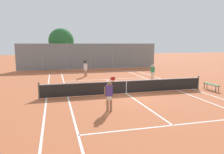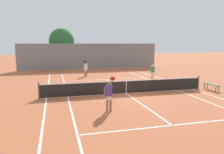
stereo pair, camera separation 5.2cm
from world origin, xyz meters
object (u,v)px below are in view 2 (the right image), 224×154
object	(u,v)px
loose_tennis_ball_1	(105,103)
courtside_bench	(212,85)
loose_tennis_ball_0	(96,81)
player_far_right	(153,71)
player_far_left	(86,68)
player_near_side	(109,94)
tree_behind_left	(61,42)
tennis_net	(126,86)

from	to	relation	value
loose_tennis_ball_1	courtside_bench	size ratio (longest dim) A/B	0.04
loose_tennis_ball_0	loose_tennis_ball_1	size ratio (longest dim) A/B	1.00
player_far_right	player_far_left	bearing A→B (deg)	142.51
player_near_side	player_far_left	xyz separation A→B (m)	(0.54, 12.67, 0.00)
player_near_side	loose_tennis_ball_1	size ratio (longest dim) A/B	26.88
loose_tennis_ball_1	tree_behind_left	size ratio (longest dim) A/B	0.01
tennis_net	courtside_bench	world-z (taller)	tennis_net
player_far_left	tree_behind_left	world-z (taller)	tree_behind_left
player_near_side	loose_tennis_ball_1	distance (m)	1.76
player_near_side	tree_behind_left	distance (m)	22.98
player_far_left	loose_tennis_ball_0	xyz separation A→B (m)	(0.55, -3.26, -0.89)
player_near_side	player_far_left	distance (m)	12.68
tennis_net	player_near_side	distance (m)	4.33
player_far_left	tennis_net	bearing A→B (deg)	-79.54
loose_tennis_ball_1	courtside_bench	xyz separation A→B (m)	(8.81, 1.67, 0.38)
player_near_side	courtside_bench	size ratio (longest dim) A/B	1.18
player_near_side	player_far_left	bearing A→B (deg)	87.55
player_far_right	loose_tennis_ball_0	world-z (taller)	player_far_right
player_far_left	tree_behind_left	size ratio (longest dim) A/B	0.31
tennis_net	tree_behind_left	distance (m)	19.70
player_far_right	tree_behind_left	xyz separation A→B (m)	(-8.00, 14.54, 2.88)
tennis_net	loose_tennis_ball_0	xyz separation A→B (m)	(-1.10, 5.71, -0.48)
player_near_side	tennis_net	bearing A→B (deg)	59.35
tennis_net	loose_tennis_ball_0	bearing A→B (deg)	100.95
player_far_left	courtside_bench	xyz separation A→B (m)	(8.40, -9.50, -0.52)
tree_behind_left	loose_tennis_ball_0	bearing A→B (deg)	-78.44
courtside_bench	loose_tennis_ball_0	bearing A→B (deg)	141.50
loose_tennis_ball_1	tree_behind_left	xyz separation A→B (m)	(-1.76, 21.24, 3.76)
courtside_bench	player_far_right	bearing A→B (deg)	117.10
player_near_side	player_far_right	distance (m)	10.38
tennis_net	player_far_left	distance (m)	9.13
player_far_right	player_near_side	bearing A→B (deg)	-127.79
player_far_right	loose_tennis_ball_1	xyz separation A→B (m)	(-6.23, -6.70, -0.88)
tennis_net	player_near_side	size ratio (longest dim) A/B	6.76
player_near_side	player_far_left	world-z (taller)	same
player_far_left	player_far_right	xyz separation A→B (m)	(5.82, -4.46, -0.02)
player_near_side	loose_tennis_ball_1	xyz separation A→B (m)	(0.13, 1.51, -0.89)
player_far_left	player_near_side	bearing A→B (deg)	-92.45
player_far_right	courtside_bench	size ratio (longest dim) A/B	1.07
player_far_right	loose_tennis_ball_1	world-z (taller)	player_far_right
loose_tennis_ball_1	tree_behind_left	world-z (taller)	tree_behind_left
player_near_side	tree_behind_left	world-z (taller)	tree_behind_left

